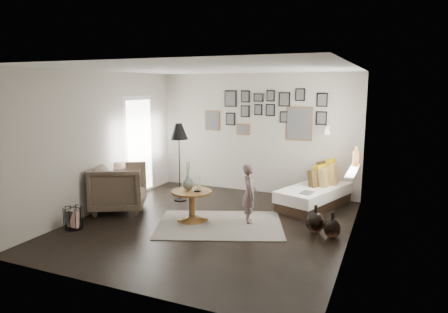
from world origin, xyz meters
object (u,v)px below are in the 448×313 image
at_px(pedestal_table, 192,207).
at_px(vase, 188,181).
at_px(floor_lamp, 179,134).
at_px(magazine_basket, 73,218).
at_px(demijohn_small, 332,228).
at_px(armchair, 119,188).
at_px(daybed, 316,191).
at_px(child, 249,193).
at_px(demijohn_large, 315,222).

xyz_separation_m(pedestal_table, vase, (-0.08, 0.02, 0.45)).
bearing_deg(floor_lamp, magazine_basket, -110.84).
bearing_deg(floor_lamp, demijohn_small, -15.27).
relative_size(pedestal_table, armchair, 0.72).
distance_m(pedestal_table, daybed, 2.55).
bearing_deg(floor_lamp, child, -22.11).
xyz_separation_m(daybed, magazine_basket, (-3.44, -2.89, -0.10)).
relative_size(vase, floor_lamp, 0.31).
bearing_deg(daybed, pedestal_table, -115.20).
bearing_deg(daybed, armchair, -132.32).
bearing_deg(demijohn_small, pedestal_table, -175.85).
bearing_deg(armchair, child, -110.95).
distance_m(pedestal_table, armchair, 1.57).
relative_size(armchair, demijohn_small, 2.33).
bearing_deg(pedestal_table, demijohn_small, 4.15).
bearing_deg(armchair, demijohn_small, -115.67).
relative_size(demijohn_large, child, 0.44).
relative_size(daybed, demijohn_small, 4.66).
distance_m(daybed, magazine_basket, 4.50).
bearing_deg(daybed, demijohn_small, -51.39).
distance_m(magazine_basket, child, 2.96).
relative_size(vase, demijohn_large, 1.10).
bearing_deg(magazine_basket, pedestal_table, 33.66).
distance_m(pedestal_table, magazine_basket, 1.97).
distance_m(armchair, floor_lamp, 1.56).
height_order(demijohn_small, child, child).
bearing_deg(vase, magazine_basket, -144.52).
relative_size(magazine_basket, child, 0.35).
bearing_deg(armchair, daybed, -89.96).
xyz_separation_m(demijohn_large, demijohn_small, (0.28, -0.12, -0.02)).
bearing_deg(magazine_basket, daybed, 40.04).
relative_size(pedestal_table, floor_lamp, 0.44).
distance_m(daybed, armchair, 3.81).
bearing_deg(demijohn_large, demijohn_small, -22.90).
distance_m(magazine_basket, demijohn_small, 4.19).
xyz_separation_m(daybed, demijohn_small, (0.55, -1.63, -0.13)).
distance_m(pedestal_table, vase, 0.45).
relative_size(pedestal_table, vase, 1.40).
bearing_deg(magazine_basket, child, 28.81).
bearing_deg(pedestal_table, daybed, 44.97).
xyz_separation_m(floor_lamp, demijohn_small, (3.19, -0.87, -1.21)).
relative_size(pedestal_table, magazine_basket, 1.91).
height_order(floor_lamp, demijohn_large, floor_lamp).
xyz_separation_m(magazine_basket, child, (2.58, 1.42, 0.34)).
bearing_deg(child, demijohn_large, -120.55).
distance_m(vase, child, 1.08).
xyz_separation_m(vase, demijohn_large, (2.15, 0.27, -0.52)).
bearing_deg(floor_lamp, vase, -53.77).
height_order(pedestal_table, daybed, daybed).
height_order(demijohn_large, demijohn_small, demijohn_large).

